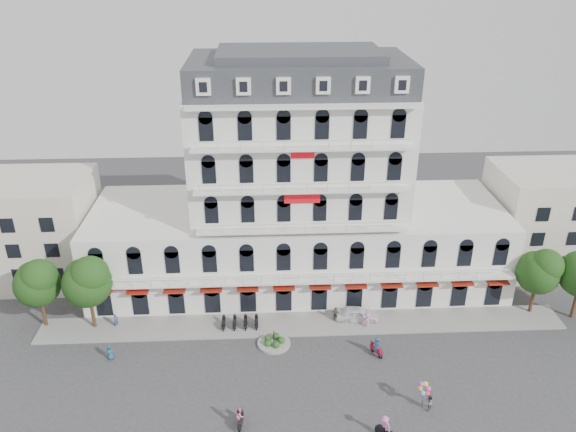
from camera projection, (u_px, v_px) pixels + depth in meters
The scene contains 19 objects.
ground at pixel (310, 387), 49.04m from camera, with size 120.00×120.00×0.00m, color #38383A.
sidewalk at pixel (303, 324), 57.10m from camera, with size 53.00×4.00×0.16m, color gray.
main_building at pixel (298, 199), 60.87m from camera, with size 45.00×15.00×25.80m.
flank_building_west at pixel (31, 229), 63.13m from camera, with size 14.00×10.00×12.00m, color beige.
flank_building_east at pixel (552, 218), 65.66m from camera, with size 14.00×10.00×12.00m, color beige.
traffic_island at pixel (274, 342), 54.20m from camera, with size 3.20×3.20×1.60m.
parked_scooter_row at pixel (240, 327), 56.68m from camera, with size 4.40×1.80×1.10m, color black, non-canonical shape.
tree_west_outer at pixel (37, 281), 54.58m from camera, with size 4.50×4.48×7.76m.
tree_west_inner at pixel (87, 280), 54.20m from camera, with size 4.76×4.76×8.25m.
tree_east_inner at pixel (539, 270), 56.75m from camera, with size 4.40×4.37×7.57m.
parked_car at pixel (357, 314), 57.49m from camera, with size 1.77×4.40×1.50m, color white.
rider_southwest at pixel (240, 417), 44.56m from camera, with size 0.71×1.70×2.09m.
rider_east at pixel (377, 347), 52.48m from camera, with size 1.04×1.54×2.02m.
rider_center at pixel (384, 426), 43.55m from camera, with size 1.26×1.35×2.20m.
pedestrian_left at pixel (110, 352), 52.03m from camera, with size 0.77×0.50×1.58m, color navy.
pedestrian_mid at pixel (336, 314), 57.38m from camera, with size 0.94×0.39×1.60m, color #54535A.
pedestrian_right at pixel (367, 320), 56.29m from camera, with size 1.14×0.65×1.76m, color pink.
pedestrian_far at pixel (116, 321), 56.45m from camera, with size 0.56×0.37×1.53m, color navy.
balloon_vendor at pixel (427, 397), 46.24m from camera, with size 1.49×1.35×2.45m.
Camera 1 is at (-3.68, -37.45, 34.90)m, focal length 35.00 mm.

